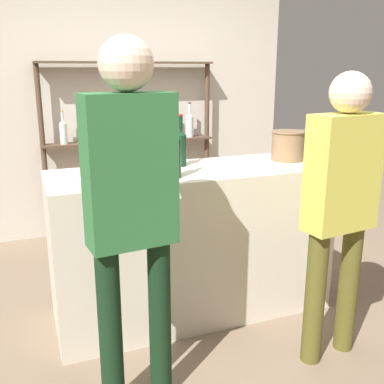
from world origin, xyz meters
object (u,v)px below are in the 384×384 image
Objects in this scene: counter_bottle_2 at (145,146)px; customer_right at (341,198)px; customer_left at (131,200)px; wine_glass at (147,160)px; counter_bottle_0 at (175,154)px; counter_bottle_3 at (108,159)px; ice_bucket at (288,146)px; counter_bottle_1 at (181,147)px.

customer_right is at bearing -48.35° from counter_bottle_2.
wine_glass is at bearing -27.97° from customer_left.
counter_bottle_0 is 0.40m from counter_bottle_3.
customer_right reaches higher than ice_bucket.
customer_right is at bearing -56.09° from counter_bottle_1.
ice_bucket is at bearing -7.53° from counter_bottle_2.
wine_glass is (-0.31, -0.28, -0.02)m from counter_bottle_1.
counter_bottle_3 is at bearing 54.96° from customer_right.
counter_bottle_2 is at bearing 76.14° from wine_glass.
counter_bottle_0 is 0.95× the size of counter_bottle_2.
wine_glass is at bearing 171.25° from counter_bottle_0.
counter_bottle_2 is 0.23× the size of customer_right.
customer_right is (0.76, -0.60, -0.19)m from counter_bottle_0.
counter_bottle_3 is (-0.31, -0.33, -0.00)m from counter_bottle_2.
counter_bottle_3 is at bearing -133.60° from counter_bottle_2.
counter_bottle_0 is 0.34m from counter_bottle_1.
counter_bottle_1 is 1.43× the size of ice_bucket.
counter_bottle_0 is at bearing -2.66° from counter_bottle_3.
ice_bucket is at bearing -18.97° from customer_right.
counter_bottle_2 reaches higher than wine_glass.
customer_left is (-0.41, -0.59, -0.08)m from counter_bottle_0.
counter_bottle_0 is at bearing -41.08° from customer_left.
ice_bucket is 0.13× the size of customer_left.
counter_bottle_0 is 0.72m from customer_left.
counter_bottle_1 is at bearing -9.92° from counter_bottle_2.
counter_bottle_0 is 0.36m from counter_bottle_2.
counter_bottle_3 is at bearing -152.15° from counter_bottle_1.
customer_left is (-0.32, -0.93, -0.08)m from counter_bottle_2.
counter_bottle_2 is at bearing 172.47° from ice_bucket.
customer_right is (0.92, -0.62, -0.16)m from wine_glass.
counter_bottle_3 reaches higher than ice_bucket.
customer_right is 1.17m from customer_left.
customer_left is at bearing -124.95° from counter_bottle_0.
customer_left is at bearing 82.45° from customer_right.
ice_bucket is (1.33, 0.20, -0.04)m from counter_bottle_3.
counter_bottle_2 is at bearing 103.71° from counter_bottle_0.
counter_bottle_3 is 0.24m from wine_glass.
customer_left reaches higher than counter_bottle_1.
customer_left is at bearing -121.96° from counter_bottle_1.
ice_bucket is at bearing -6.81° from counter_bottle_1.
customer_right is at bearing -102.01° from ice_bucket.
counter_bottle_1 reaches higher than ice_bucket.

